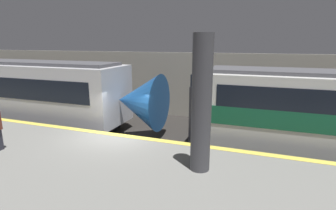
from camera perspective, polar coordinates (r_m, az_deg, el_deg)
name	(u,v)px	position (r m, az deg, el deg)	size (l,w,h in m)	color
ground_plane	(118,157)	(11.40, -10.81, -10.99)	(120.00, 120.00, 0.00)	#282623
platform	(75,175)	(9.24, -19.51, -14.13)	(40.00, 5.31, 1.04)	slate
station_rear_barrier	(172,84)	(16.92, 0.82, 4.52)	(50.00, 0.15, 4.06)	#B2AD9E
support_pillar_near	(201,105)	(7.36, 7.30, 0.04)	(0.57, 0.57, 3.90)	#47474C
train_modern	(7,91)	(18.32, -31.71, 2.67)	(19.14, 2.91, 3.67)	black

